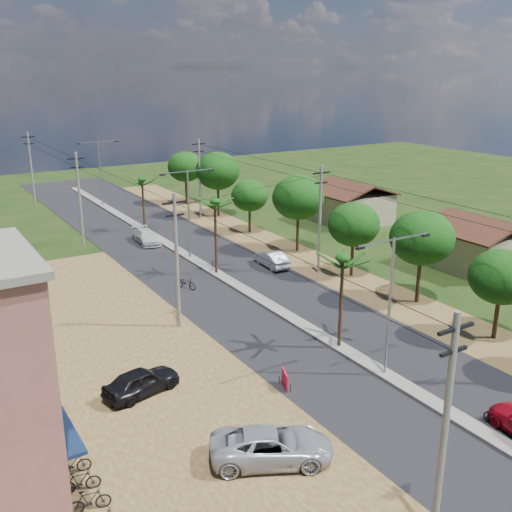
{
  "coord_description": "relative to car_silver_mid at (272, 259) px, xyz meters",
  "views": [
    {
      "loc": [
        -21.67,
        -21.65,
        16.41
      ],
      "look_at": [
        0.51,
        14.55,
        3.0
      ],
      "focal_mm": 42.0,
      "sensor_mm": 36.0,
      "label": 1
    }
  ],
  "objects": [
    {
      "name": "car_parked_silver",
      "position": [
        -14.5,
        -22.39,
        0.07
      ],
      "size": [
        5.88,
        4.61,
        1.49
      ],
      "primitive_type": "imported",
      "rotation": [
        0.0,
        0.0,
        1.1
      ],
      "color": "#A6A9AF",
      "rests_on": "ground"
    },
    {
      "name": "dirt_lot_west",
      "position": [
        -20.0,
        -11.33,
        -0.66
      ],
      "size": [
        18.0,
        46.0,
        0.04
      ],
      "primitive_type": "cube",
      "color": "#4F321B",
      "rests_on": "ground"
    },
    {
      "name": "car_parked_dark",
      "position": [
        -17.25,
        -14.12,
        0.03
      ],
      "size": [
        4.44,
        2.58,
        1.42
      ],
      "primitive_type": "imported",
      "rotation": [
        0.0,
        0.0,
        1.8
      ],
      "color": "black",
      "rests_on": "ground"
    },
    {
      "name": "house_east_near",
      "position": [
        15.0,
        -9.33,
        1.72
      ],
      "size": [
        7.6,
        7.5,
        4.6
      ],
      "color": "gray",
      "rests_on": "ground"
    },
    {
      "name": "parked_scooter_row",
      "position": [
        -22.16,
        -21.35,
        -0.18
      ],
      "size": [
        1.72,
        8.53,
        1.0
      ],
      "color": "black",
      "rests_on": "ground"
    },
    {
      "name": "streetlight_far",
      "position": [
        -5.0,
        30.67,
        4.11
      ],
      "size": [
        5.1,
        0.18,
        8.0
      ],
      "color": "gray",
      "rests_on": "ground"
    },
    {
      "name": "dirt_shoulder_east",
      "position": [
        3.5,
        -4.33,
        -0.66
      ],
      "size": [
        5.0,
        90.0,
        0.03
      ],
      "primitive_type": "cube",
      "color": "#4F321B",
      "rests_on": "ground"
    },
    {
      "name": "moto_rider_west_b",
      "position": [
        -6.2,
        15.29,
        -0.22
      ],
      "size": [
        0.77,
        1.58,
        0.91
      ],
      "primitive_type": "imported",
      "rotation": [
        0.0,
        0.0,
        0.23
      ],
      "color": "black",
      "rests_on": "ground"
    },
    {
      "name": "tree_east_b",
      "position": [
        4.3,
        -19.33,
        3.44
      ],
      "size": [
        4.0,
        4.0,
        5.83
      ],
      "color": "black",
      "rests_on": "ground"
    },
    {
      "name": "tree_east_g",
      "position": [
        4.8,
        18.67,
        4.56
      ],
      "size": [
        5.0,
        5.0,
        7.38
      ],
      "color": "black",
      "rests_on": "ground"
    },
    {
      "name": "ground",
      "position": [
        -5.0,
        -19.33,
        -0.68
      ],
      "size": [
        160.0,
        160.0,
        0.0
      ],
      "primitive_type": "plane",
      "color": "black",
      "rests_on": "ground"
    },
    {
      "name": "tree_east_c",
      "position": [
        4.7,
        -12.33,
        4.19
      ],
      "size": [
        4.6,
        4.6,
        6.83
      ],
      "color": "black",
      "rests_on": "ground"
    },
    {
      "name": "median",
      "position": [
        -5.0,
        -1.33,
        -0.59
      ],
      "size": [
        1.0,
        90.0,
        0.18
      ],
      "primitive_type": "cube",
      "color": "#605E56",
      "rests_on": "ground"
    },
    {
      "name": "road",
      "position": [
        -5.0,
        -4.33,
        -0.66
      ],
      "size": [
        12.0,
        110.0,
        0.04
      ],
      "primitive_type": "cube",
      "color": "black",
      "rests_on": "ground"
    },
    {
      "name": "tree_east_f",
      "position": [
        4.2,
        10.67,
        3.21
      ],
      "size": [
        3.8,
        3.8,
        5.52
      ],
      "color": "black",
      "rests_on": "ground"
    },
    {
      "name": "roadside_sign",
      "position": [
        -10.5,
        -17.54,
        -0.2
      ],
      "size": [
        0.47,
        1.12,
        0.97
      ],
      "rotation": [
        0.0,
        0.0,
        -0.35
      ],
      "color": "#BD1136",
      "rests_on": "ground"
    },
    {
      "name": "utility_pole_w_b",
      "position": [
        -12.0,
        -7.33,
        4.08
      ],
      "size": [
        1.6,
        0.24,
        9.0
      ],
      "color": "#605E56",
      "rests_on": "ground"
    },
    {
      "name": "utility_pole_w_d",
      "position": [
        -12.0,
        35.67,
        4.08
      ],
      "size": [
        1.6,
        0.24,
        9.0
      ],
      "color": "#605E56",
      "rests_on": "ground"
    },
    {
      "name": "palm_median_far",
      "position": [
        -5.0,
        16.67,
        4.58
      ],
      "size": [
        2.0,
        2.0,
        5.85
      ],
      "color": "black",
      "rests_on": "ground"
    },
    {
      "name": "moto_rider_west_a",
      "position": [
        -8.59,
        -1.09,
        -0.18
      ],
      "size": [
        1.39,
        2.01,
        1.0
      ],
      "primitive_type": "imported",
      "rotation": [
        0.0,
        0.0,
        0.43
      ],
      "color": "black",
      "rests_on": "ground"
    },
    {
      "name": "utility_pole_e_c",
      "position": [
        2.5,
        18.67,
        4.08
      ],
      "size": [
        1.6,
        0.24,
        9.0
      ],
      "color": "#605E56",
      "rests_on": "ground"
    },
    {
      "name": "utility_pole_e_b",
      "position": [
        2.5,
        -3.33,
        4.08
      ],
      "size": [
        1.6,
        0.24,
        9.0
      ],
      "color": "#605E56",
      "rests_on": "ground"
    },
    {
      "name": "moto_rider_east",
      "position": [
        -3.78,
        -26.03,
        -0.19
      ],
      "size": [
        1.2,
        1.94,
        0.96
      ],
      "primitive_type": "imported",
      "rotation": [
        0.0,
        0.0,
        3.47
      ],
      "color": "black",
      "rests_on": "ground"
    },
    {
      "name": "streetlight_mid",
      "position": [
        -5.0,
        5.67,
        4.11
      ],
      "size": [
        5.1,
        0.18,
        8.0
      ],
      "color": "gray",
      "rests_on": "ground"
    },
    {
      "name": "house_east_far",
      "position": [
        16.0,
        8.67,
        1.72
      ],
      "size": [
        7.6,
        7.5,
        4.6
      ],
      "color": "gray",
      "rests_on": "ground"
    },
    {
      "name": "tree_east_e",
      "position": [
        4.6,
        2.67,
        4.41
      ],
      "size": [
        4.8,
        4.8,
        7.14
      ],
      "color": "black",
      "rests_on": "ground"
    },
    {
      "name": "palm_median_mid",
      "position": [
        -5.0,
        0.67,
        5.22
      ],
      "size": [
        2.0,
        2.0,
        6.55
      ],
      "color": "black",
      "rests_on": "ground"
    },
    {
      "name": "utility_pole_w_c",
      "position": [
        -12.0,
        14.67,
        4.08
      ],
      "size": [
        1.6,
        0.24,
        9.0
      ],
      "color": "#605E56",
      "rests_on": "ground"
    },
    {
      "name": "tree_east_h",
      "position": [
        4.5,
        26.67,
        3.96
      ],
      "size": [
        4.4,
        4.4,
        6.52
      ],
      "color": "black",
      "rests_on": "ground"
    },
    {
      "name": "streetlight_near",
      "position": [
        -5.0,
        -19.33,
        4.11
      ],
      "size": [
        5.1,
        0.18,
        8.0
      ],
      "color": "gray",
      "rests_on": "ground"
    },
    {
      "name": "car_silver_mid",
      "position": [
        0.0,
        0.0,
        0.0
      ],
      "size": [
        1.69,
        4.19,
        1.35
      ],
      "primitive_type": "imported",
      "rotation": [
        0.0,
        0.0,
        3.08
      ],
      "color": "#A6A9AF",
      "rests_on": "ground"
    },
    {
      "name": "car_white_far",
      "position": [
        -6.5,
        12.38,
        -0.02
      ],
      "size": [
        2.09,
        4.6,
        1.31
      ],
      "primitive_type": "imported",
      "rotation": [
        0.0,
        0.0,
        -0.06
      ],
      "color": "#B2B2AE",
      "rests_on": "ground"
    },
    {
      "name": "palm_median_near",
      "position": [
        -5.0,
        -15.33,
        4.86
      ],
      "size": [
        2.0,
        2.0,
        6.15
      ],
      "color": "black",
      "rests_on": "ground"
    },
    {
      "name": "utility_pole_w_a",
      "position": [
        -12.0,
        -29.33,
        4.08
      ],
      "size": [
        1.6,
        0.24,
        9.0
      ],
      "color": "#605E56",
      "rests_on": "ground"
    },
    {
      "name": "tree_east_d",
      "position": [
        4.4,
        -5.33,
        3.66
      ],
      "size": [
        4.2,
        4.2,
        6.13
      ],
      "color": "black",
      "rests_on": "ground"
    }
  ]
}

